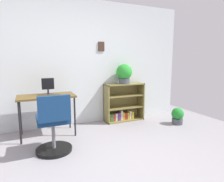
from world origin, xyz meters
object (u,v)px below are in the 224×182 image
at_px(monitor, 48,87).
at_px(potted_plant_floor, 177,116).
at_px(office_chair, 54,128).
at_px(potted_plant_on_shelf, 124,73).
at_px(keyboard, 49,96).
at_px(bookshelf_low, 123,104).
at_px(desk, 46,99).

relative_size(monitor, potted_plant_floor, 0.85).
relative_size(office_chair, potted_plant_on_shelf, 2.07).
xyz_separation_m(monitor, potted_plant_floor, (2.52, -0.50, -0.68)).
height_order(monitor, keyboard, monitor).
relative_size(office_chair, bookshelf_low, 1.00).
height_order(keyboard, office_chair, office_chair).
bearing_deg(potted_plant_floor, desk, 169.82).
distance_m(desk, office_chair, 0.80).
bearing_deg(bookshelf_low, office_chair, -148.13).
height_order(monitor, potted_plant_floor, monitor).
height_order(office_chair, potted_plant_on_shelf, potted_plant_on_shelf).
height_order(monitor, bookshelf_low, monitor).
height_order(desk, potted_plant_on_shelf, potted_plant_on_shelf).
bearing_deg(desk, potted_plant_on_shelf, 7.18).
xyz_separation_m(bookshelf_low, potted_plant_floor, (0.92, -0.72, -0.19)).
height_order(office_chair, bookshelf_low, office_chair).
distance_m(bookshelf_low, potted_plant_floor, 1.19).
height_order(potted_plant_on_shelf, potted_plant_floor, potted_plant_on_shelf).
distance_m(desk, monitor, 0.21).
bearing_deg(office_chair, monitor, 87.98).
relative_size(keyboard, bookshelf_low, 0.42).
distance_m(bookshelf_low, potted_plant_on_shelf, 0.69).
height_order(monitor, potted_plant_on_shelf, potted_plant_on_shelf).
relative_size(potted_plant_on_shelf, potted_plant_floor, 1.22).
relative_size(monitor, potted_plant_on_shelf, 0.70).
xyz_separation_m(desk, monitor, (0.04, 0.04, 0.20)).
bearing_deg(monitor, desk, -132.38).
height_order(bookshelf_low, potted_plant_floor, bookshelf_low).
xyz_separation_m(desk, potted_plant_floor, (2.56, -0.46, -0.48)).
distance_m(potted_plant_on_shelf, potted_plant_floor, 1.44).
height_order(desk, keyboard, keyboard).
bearing_deg(keyboard, potted_plant_floor, -8.15).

